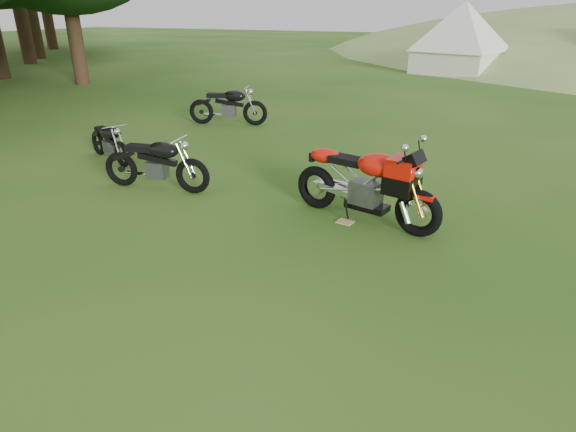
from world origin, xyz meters
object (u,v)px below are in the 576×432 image
at_px(vintage_moto_d, 228,105).
at_px(tent_left, 461,41).
at_px(vintage_moto_a, 108,141).
at_px(vintage_moto_b, 155,162).
at_px(plywood_board, 345,222).
at_px(sport_motorcycle, 365,178).

distance_m(vintage_moto_d, tent_left, 14.72).
height_order(vintage_moto_a, vintage_moto_d, vintage_moto_d).
relative_size(vintage_moto_d, tent_left, 0.60).
height_order(vintage_moto_b, tent_left, tent_left).
distance_m(plywood_board, vintage_moto_b, 3.44).
bearing_deg(sport_motorcycle, vintage_moto_b, -163.84).
relative_size(sport_motorcycle, vintage_moto_d, 1.09).
xyz_separation_m(plywood_board, vintage_moto_b, (-3.40, 0.03, 0.49)).
height_order(vintage_moto_b, vintage_moto_d, vintage_moto_d).
bearing_deg(tent_left, vintage_moto_b, -80.77).
relative_size(sport_motorcycle, plywood_board, 9.82).
bearing_deg(sport_motorcycle, vintage_moto_d, 150.69).
bearing_deg(vintage_moto_a, vintage_moto_b, -2.98).
relative_size(vintage_moto_a, vintage_moto_b, 0.85).
distance_m(vintage_moto_a, vintage_moto_d, 3.90).
xyz_separation_m(sport_motorcycle, vintage_moto_b, (-3.62, -0.14, -0.17)).
bearing_deg(plywood_board, sport_motorcycle, 39.22).
xyz_separation_m(vintage_moto_d, tent_left, (4.47, 13.99, 0.94)).
xyz_separation_m(vintage_moto_a, tent_left, (5.02, 17.85, 1.06)).
bearing_deg(tent_left, sport_motorcycle, -69.84).
distance_m(vintage_moto_b, tent_left, 19.13).
bearing_deg(vintage_moto_d, vintage_moto_a, -114.78).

